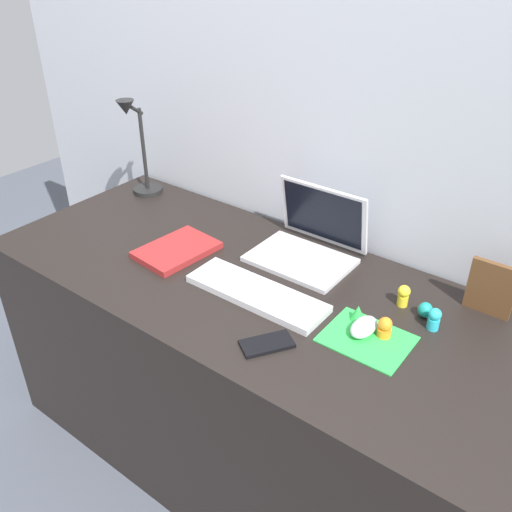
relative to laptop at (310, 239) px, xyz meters
name	(u,v)px	position (x,y,z in m)	size (l,w,h in m)	color
ground_plane	(250,450)	(-0.07, -0.23, -0.79)	(6.00, 6.00, 0.00)	#474C56
back_wall	(320,216)	(-0.07, 0.16, -0.01)	(2.83, 0.05, 1.57)	#B2B7C1
desk	(250,374)	(-0.07, -0.23, -0.42)	(1.63, 0.69, 0.74)	black
laptop	(310,239)	(0.00, 0.00, 0.00)	(0.30, 0.25, 0.21)	silver
keyboard	(256,293)	(0.00, -0.28, -0.04)	(0.41, 0.13, 0.02)	silver
mousepad	(367,339)	(0.33, -0.26, -0.05)	(0.21, 0.17, 0.00)	green
mouse	(364,327)	(0.31, -0.24, -0.03)	(0.06, 0.10, 0.03)	silver
cell_phone	(267,344)	(0.15, -0.43, -0.05)	(0.06, 0.13, 0.01)	black
desk_lamp	(138,151)	(-0.74, -0.01, 0.12)	(0.11, 0.15, 0.37)	black
notebook_pad	(177,250)	(-0.34, -0.24, -0.04)	(0.17, 0.24, 0.02)	maroon
picture_frame	(491,289)	(0.53, 0.03, 0.02)	(0.12, 0.02, 0.15)	brown
toy_figurine_orange	(384,328)	(0.36, -0.23, -0.03)	(0.03, 0.03, 0.06)	orange
toy_figurine_yellow	(404,295)	(0.34, -0.07, -0.02)	(0.03, 0.03, 0.06)	yellow
toy_figurine_teal	(425,310)	(0.41, -0.08, -0.03)	(0.04, 0.04, 0.04)	teal
toy_figurine_cyan	(434,319)	(0.44, -0.12, -0.02)	(0.03, 0.03, 0.06)	#28B7CC
toy_figurine_green	(358,313)	(0.28, -0.21, -0.03)	(0.04, 0.04, 0.05)	green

